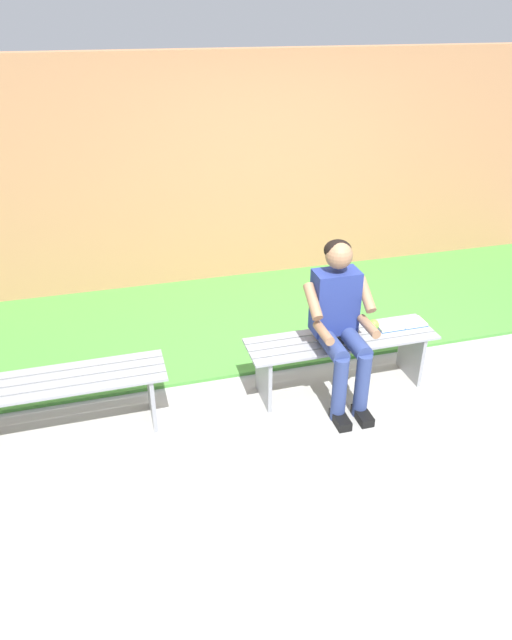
# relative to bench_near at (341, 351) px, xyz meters

# --- Properties ---
(ground_plane) EXTENTS (10.00, 7.00, 0.04)m
(ground_plane) POSITION_rel_bench_near_xyz_m (1.06, 1.00, -0.37)
(ground_plane) COLOR #9E9E99
(grass_strip) EXTENTS (9.00, 2.10, 0.03)m
(grass_strip) POSITION_rel_bench_near_xyz_m (1.06, -1.40, -0.33)
(grass_strip) COLOR #478C38
(grass_strip) RESTS_ON ground
(brick_wall) EXTENTS (9.50, 0.24, 2.38)m
(brick_wall) POSITION_rel_bench_near_xyz_m (0.50, -2.42, 0.84)
(brick_wall) COLOR #B27A51
(brick_wall) RESTS_ON ground
(bench_near) EXTENTS (1.52, 0.41, 0.47)m
(bench_near) POSITION_rel_bench_near_xyz_m (0.00, 0.00, 0.00)
(bench_near) COLOR gray
(bench_near) RESTS_ON ground
(bench_far) EXTENTS (1.45, 0.41, 0.47)m
(bench_far) POSITION_rel_bench_near_xyz_m (2.11, 0.00, -0.00)
(bench_far) COLOR gray
(bench_far) RESTS_ON ground
(person_seated) EXTENTS (0.50, 0.69, 1.27)m
(person_seated) POSITION_rel_bench_near_xyz_m (0.07, 0.10, 0.36)
(person_seated) COLOR navy
(person_seated) RESTS_ON ground
(apple) EXTENTS (0.09, 0.09, 0.09)m
(apple) POSITION_rel_bench_near_xyz_m (-0.29, -0.06, 0.16)
(apple) COLOR #72B738
(apple) RESTS_ON bench_near
(book_open) EXTENTS (0.41, 0.16, 0.02)m
(book_open) POSITION_rel_bench_near_xyz_m (-0.54, -0.05, 0.13)
(book_open) COLOR white
(book_open) RESTS_ON bench_near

